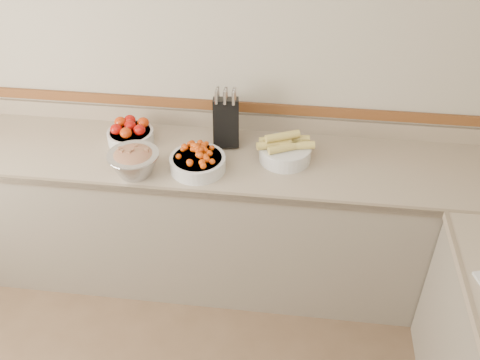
# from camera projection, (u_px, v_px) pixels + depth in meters

# --- Properties ---
(back_wall) EXTENTS (4.00, 0.00, 4.00)m
(back_wall) POSITION_uv_depth(u_px,v_px,m) (192.00, 64.00, 3.00)
(back_wall) COLOR #AEA590
(back_wall) RESTS_ON ground_plane
(counter_back) EXTENTS (4.00, 0.65, 1.08)m
(counter_back) POSITION_uv_depth(u_px,v_px,m) (190.00, 215.00, 3.25)
(counter_back) COLOR gray
(counter_back) RESTS_ON ground_plane
(knife_block) EXTENTS (0.17, 0.19, 0.35)m
(knife_block) POSITION_uv_depth(u_px,v_px,m) (226.00, 121.00, 3.00)
(knife_block) COLOR black
(knife_block) RESTS_ON counter_back
(tomato_bowl) EXTENTS (0.27, 0.27, 0.13)m
(tomato_bowl) POSITION_uv_depth(u_px,v_px,m) (130.00, 133.00, 3.06)
(tomato_bowl) COLOR silver
(tomato_bowl) RESTS_ON counter_back
(cherry_tomato_bowl) EXTENTS (0.30, 0.30, 0.17)m
(cherry_tomato_bowl) POSITION_uv_depth(u_px,v_px,m) (198.00, 161.00, 2.84)
(cherry_tomato_bowl) COLOR silver
(cherry_tomato_bowl) RESTS_ON counter_back
(corn_bowl) EXTENTS (0.32, 0.29, 0.17)m
(corn_bowl) POSITION_uv_depth(u_px,v_px,m) (285.00, 150.00, 2.91)
(corn_bowl) COLOR silver
(corn_bowl) RESTS_ON counter_back
(rhubarb_bowl) EXTENTS (0.27, 0.27, 0.16)m
(rhubarb_bowl) POSITION_uv_depth(u_px,v_px,m) (134.00, 161.00, 2.79)
(rhubarb_bowl) COLOR #B2B2BA
(rhubarb_bowl) RESTS_ON counter_back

